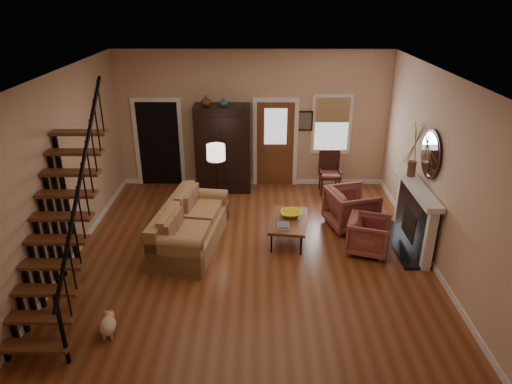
{
  "coord_description": "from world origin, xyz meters",
  "views": [
    {
      "loc": [
        0.15,
        -7.19,
        4.55
      ],
      "look_at": [
        0.1,
        0.4,
        1.15
      ],
      "focal_mm": 32.0,
      "sensor_mm": 36.0,
      "label": 1
    }
  ],
  "objects_px": {
    "armoire": "(223,149)",
    "coffee_table": "(288,230)",
    "floor_lamp": "(217,183)",
    "armchair_left": "(369,235)",
    "side_chair": "(330,173)",
    "armchair_right": "(351,208)",
    "sofa": "(191,225)"
  },
  "relations": [
    {
      "from": "armoire",
      "to": "coffee_table",
      "type": "bearing_deg",
      "value": -60.09
    },
    {
      "from": "floor_lamp",
      "to": "armchair_left",
      "type": "bearing_deg",
      "value": -25.06
    },
    {
      "from": "floor_lamp",
      "to": "side_chair",
      "type": "relative_size",
      "value": 1.62
    },
    {
      "from": "armchair_right",
      "to": "side_chair",
      "type": "bearing_deg",
      "value": -9.06
    },
    {
      "from": "sofa",
      "to": "floor_lamp",
      "type": "height_order",
      "value": "floor_lamp"
    },
    {
      "from": "coffee_table",
      "to": "floor_lamp",
      "type": "height_order",
      "value": "floor_lamp"
    },
    {
      "from": "armchair_left",
      "to": "floor_lamp",
      "type": "relative_size",
      "value": 0.46
    },
    {
      "from": "armchair_left",
      "to": "armchair_right",
      "type": "xyz_separation_m",
      "value": [
        -0.15,
        0.99,
        0.07
      ]
    },
    {
      "from": "side_chair",
      "to": "armoire",
      "type": "bearing_deg",
      "value": 175.52
    },
    {
      "from": "armoire",
      "to": "sofa",
      "type": "bearing_deg",
      "value": -99.26
    },
    {
      "from": "side_chair",
      "to": "floor_lamp",
      "type": "bearing_deg",
      "value": -152.39
    },
    {
      "from": "floor_lamp",
      "to": "coffee_table",
      "type": "bearing_deg",
      "value": -32.91
    },
    {
      "from": "armoire",
      "to": "side_chair",
      "type": "height_order",
      "value": "armoire"
    },
    {
      "from": "sofa",
      "to": "floor_lamp",
      "type": "bearing_deg",
      "value": 78.48
    },
    {
      "from": "sofa",
      "to": "coffee_table",
      "type": "relative_size",
      "value": 1.92
    },
    {
      "from": "armchair_right",
      "to": "side_chair",
      "type": "distance_m",
      "value": 1.74
    },
    {
      "from": "floor_lamp",
      "to": "side_chair",
      "type": "height_order",
      "value": "floor_lamp"
    },
    {
      "from": "armchair_right",
      "to": "side_chair",
      "type": "height_order",
      "value": "side_chair"
    },
    {
      "from": "armoire",
      "to": "coffee_table",
      "type": "xyz_separation_m",
      "value": [
        1.43,
        -2.49,
        -0.82
      ]
    },
    {
      "from": "coffee_table",
      "to": "side_chair",
      "type": "xyz_separation_m",
      "value": [
        1.12,
        2.29,
        0.28
      ]
    },
    {
      "from": "armchair_right",
      "to": "coffee_table",
      "type": "bearing_deg",
      "value": 97.62
    },
    {
      "from": "coffee_table",
      "to": "floor_lamp",
      "type": "distance_m",
      "value": 1.84
    },
    {
      "from": "armoire",
      "to": "floor_lamp",
      "type": "height_order",
      "value": "armoire"
    },
    {
      "from": "sofa",
      "to": "armchair_left",
      "type": "xyz_separation_m",
      "value": [
        3.34,
        -0.23,
        -0.08
      ]
    },
    {
      "from": "floor_lamp",
      "to": "armoire",
      "type": "bearing_deg",
      "value": 89.05
    },
    {
      "from": "armoire",
      "to": "floor_lamp",
      "type": "xyz_separation_m",
      "value": [
        -0.03,
        -1.55,
        -0.22
      ]
    },
    {
      "from": "armoire",
      "to": "armchair_right",
      "type": "distance_m",
      "value": 3.42
    },
    {
      "from": "armchair_left",
      "to": "sofa",
      "type": "bearing_deg",
      "value": 104.09
    },
    {
      "from": "sofa",
      "to": "coffee_table",
      "type": "bearing_deg",
      "value": 14.31
    },
    {
      "from": "coffee_table",
      "to": "armchair_right",
      "type": "distance_m",
      "value": 1.45
    },
    {
      "from": "armoire",
      "to": "armchair_left",
      "type": "height_order",
      "value": "armoire"
    },
    {
      "from": "coffee_table",
      "to": "armchair_left",
      "type": "distance_m",
      "value": 1.53
    }
  ]
}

